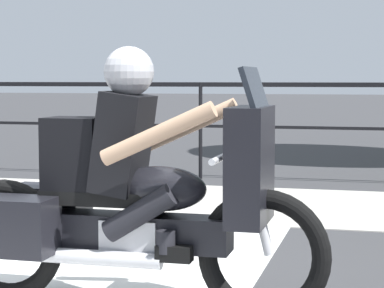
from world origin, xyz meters
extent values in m
plane|color=#38383A|center=(0.00, 0.00, 0.00)|extent=(120.00, 120.00, 0.00)
cube|color=#B7B2A8|center=(0.00, 3.40, 0.01)|extent=(44.00, 2.40, 0.01)
cube|color=silver|center=(-0.03, -0.20, 0.00)|extent=(3.24, 6.00, 0.01)
cube|color=black|center=(0.00, 5.27, 1.28)|extent=(36.00, 0.04, 0.06)
cube|color=black|center=(0.00, 5.27, 0.72)|extent=(36.00, 0.03, 0.04)
cylinder|color=black|center=(0.00, 5.27, 0.66)|extent=(0.05, 0.05, 1.31)
torus|color=black|center=(1.76, -0.48, 0.38)|extent=(0.75, 0.11, 0.75)
torus|color=black|center=(0.17, -0.48, 0.38)|extent=(0.75, 0.11, 0.75)
cube|color=black|center=(0.97, -0.48, 0.48)|extent=(1.21, 0.22, 0.20)
cube|color=silver|center=(1.00, -0.48, 0.43)|extent=(0.34, 0.26, 0.26)
ellipsoid|color=black|center=(1.16, -0.48, 0.73)|extent=(0.55, 0.30, 0.26)
cube|color=black|center=(0.81, -0.48, 0.67)|extent=(0.70, 0.28, 0.08)
cube|color=black|center=(1.68, -0.48, 0.88)|extent=(0.20, 0.52, 0.65)
cube|color=#1E232B|center=(1.70, -0.48, 1.31)|extent=(0.10, 0.45, 0.24)
cylinder|color=silver|center=(1.54, -0.48, 0.93)|extent=(0.04, 0.70, 0.04)
cylinder|color=silver|center=(0.78, -0.64, 0.35)|extent=(0.87, 0.09, 0.09)
cube|color=black|center=(0.35, -0.72, 0.52)|extent=(0.48, 0.28, 0.33)
cube|color=black|center=(0.35, -0.24, 0.52)|extent=(0.48, 0.28, 0.33)
cylinder|color=silver|center=(1.73, -0.48, 0.63)|extent=(0.18, 0.06, 0.51)
cube|color=black|center=(0.94, -0.48, 0.99)|extent=(0.32, 0.36, 0.60)
sphere|color=tan|center=(0.98, -0.48, 1.38)|extent=(0.23, 0.23, 0.23)
sphere|color=#B7B7BC|center=(0.98, -0.48, 1.40)|extent=(0.29, 0.29, 0.29)
cylinder|color=black|center=(1.09, -0.63, 0.61)|extent=(0.44, 0.13, 0.34)
cylinder|color=black|center=(1.24, -0.63, 0.46)|extent=(0.11, 0.11, 0.13)
cube|color=black|center=(1.29, -0.63, 0.40)|extent=(0.20, 0.10, 0.09)
cylinder|color=black|center=(1.09, -0.33, 0.61)|extent=(0.44, 0.13, 0.34)
cylinder|color=black|center=(1.24, -0.33, 0.46)|extent=(0.11, 0.11, 0.13)
cube|color=black|center=(1.29, -0.33, 0.40)|extent=(0.20, 0.10, 0.09)
cylinder|color=tan|center=(1.24, -0.78, 1.07)|extent=(0.64, 0.09, 0.36)
cylinder|color=tan|center=(1.24, -0.18, 1.07)|extent=(0.64, 0.09, 0.36)
cube|color=black|center=(0.64, -0.48, 0.92)|extent=(0.33, 0.28, 0.43)
camera|label=1|loc=(2.39, -4.56, 1.37)|focal=70.00mm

